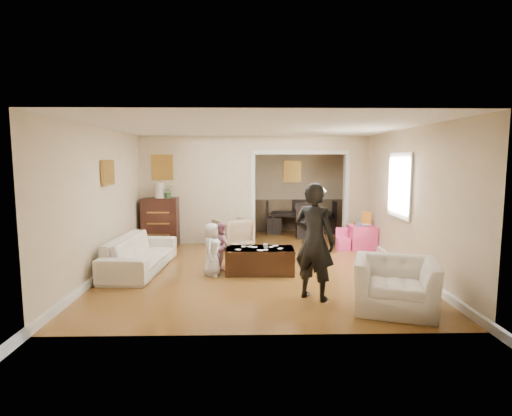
{
  "coord_description": "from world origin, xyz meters",
  "views": [
    {
      "loc": [
        -0.17,
        -8.02,
        2.04
      ],
      "look_at": [
        0.0,
        0.2,
        1.05
      ],
      "focal_mm": 28.38,
      "sensor_mm": 36.0,
      "label": 1
    }
  ],
  "objects_px": {
    "cyan_cup": "(358,224)",
    "dining_table": "(301,223)",
    "adult_person": "(314,241)",
    "child_kneel_b": "(222,245)",
    "coffee_cup": "(266,246)",
    "child_toddler": "(312,240)",
    "armchair_front": "(395,285)",
    "coffee_table": "(260,260)",
    "armchair_back": "(233,233)",
    "play_table": "(362,237)",
    "child_kneel_a": "(212,249)",
    "dresser": "(160,222)",
    "sofa": "(140,253)",
    "table_lamp": "(160,190)"
  },
  "relations": [
    {
      "from": "coffee_table",
      "to": "adult_person",
      "type": "height_order",
      "value": "adult_person"
    },
    {
      "from": "adult_person",
      "to": "child_kneel_b",
      "type": "xyz_separation_m",
      "value": [
        -1.45,
        1.68,
        -0.42
      ]
    },
    {
      "from": "armchair_front",
      "to": "child_toddler",
      "type": "height_order",
      "value": "child_toddler"
    },
    {
      "from": "sofa",
      "to": "dining_table",
      "type": "bearing_deg",
      "value": -39.5
    },
    {
      "from": "sofa",
      "to": "table_lamp",
      "type": "distance_m",
      "value": 2.35
    },
    {
      "from": "adult_person",
      "to": "armchair_front",
      "type": "bearing_deg",
      "value": -168.34
    },
    {
      "from": "cyan_cup",
      "to": "dining_table",
      "type": "bearing_deg",
      "value": 116.8
    },
    {
      "from": "coffee_cup",
      "to": "adult_person",
      "type": "relative_size",
      "value": 0.06
    },
    {
      "from": "armchair_back",
      "to": "child_kneel_b",
      "type": "xyz_separation_m",
      "value": [
        -0.14,
        -1.85,
        0.1
      ]
    },
    {
      "from": "coffee_table",
      "to": "cyan_cup",
      "type": "relative_size",
      "value": 15.15
    },
    {
      "from": "sofa",
      "to": "cyan_cup",
      "type": "bearing_deg",
      "value": -66.34
    },
    {
      "from": "armchair_front",
      "to": "child_kneel_b",
      "type": "height_order",
      "value": "child_kneel_b"
    },
    {
      "from": "play_table",
      "to": "cyan_cup",
      "type": "xyz_separation_m",
      "value": [
        -0.1,
        -0.05,
        0.31
      ]
    },
    {
      "from": "sofa",
      "to": "play_table",
      "type": "xyz_separation_m",
      "value": [
        4.59,
        1.67,
        -0.04
      ]
    },
    {
      "from": "coffee_table",
      "to": "child_kneel_a",
      "type": "bearing_deg",
      "value": -169.99
    },
    {
      "from": "coffee_table",
      "to": "dining_table",
      "type": "distance_m",
      "value": 4.1
    },
    {
      "from": "sofa",
      "to": "child_kneel_b",
      "type": "xyz_separation_m",
      "value": [
        1.51,
        0.07,
        0.13
      ]
    },
    {
      "from": "coffee_cup",
      "to": "armchair_front",
      "type": "bearing_deg",
      "value": -46.89
    },
    {
      "from": "play_table",
      "to": "child_toddler",
      "type": "height_order",
      "value": "child_toddler"
    },
    {
      "from": "cyan_cup",
      "to": "dining_table",
      "type": "xyz_separation_m",
      "value": [
        -1.03,
        2.05,
        -0.3
      ]
    },
    {
      "from": "armchair_back",
      "to": "adult_person",
      "type": "relative_size",
      "value": 0.44
    },
    {
      "from": "dresser",
      "to": "adult_person",
      "type": "height_order",
      "value": "adult_person"
    },
    {
      "from": "dresser",
      "to": "child_kneel_b",
      "type": "relative_size",
      "value": 1.29
    },
    {
      "from": "dresser",
      "to": "child_toddler",
      "type": "height_order",
      "value": "dresser"
    },
    {
      "from": "sofa",
      "to": "child_kneel_a",
      "type": "xyz_separation_m",
      "value": [
        1.36,
        -0.38,
        0.15
      ]
    },
    {
      "from": "coffee_table",
      "to": "child_kneel_b",
      "type": "bearing_deg",
      "value": 156.8
    },
    {
      "from": "cyan_cup",
      "to": "coffee_cup",
      "type": "bearing_deg",
      "value": -138.96
    },
    {
      "from": "adult_person",
      "to": "child_toddler",
      "type": "xyz_separation_m",
      "value": [
        0.3,
        2.13,
        -0.41
      ]
    },
    {
      "from": "armchair_front",
      "to": "cyan_cup",
      "type": "distance_m",
      "value": 3.74
    },
    {
      "from": "armchair_back",
      "to": "play_table",
      "type": "bearing_deg",
      "value": 141.82
    },
    {
      "from": "cyan_cup",
      "to": "dining_table",
      "type": "height_order",
      "value": "cyan_cup"
    },
    {
      "from": "coffee_cup",
      "to": "dining_table",
      "type": "relative_size",
      "value": 0.06
    },
    {
      "from": "child_kneel_b",
      "to": "armchair_front",
      "type": "bearing_deg",
      "value": -149.42
    },
    {
      "from": "armchair_back",
      "to": "dining_table",
      "type": "distance_m",
      "value": 2.52
    },
    {
      "from": "table_lamp",
      "to": "child_kneel_a",
      "type": "distance_m",
      "value": 3.01
    },
    {
      "from": "coffee_table",
      "to": "child_kneel_b",
      "type": "relative_size",
      "value": 1.37
    },
    {
      "from": "sofa",
      "to": "coffee_table",
      "type": "xyz_separation_m",
      "value": [
        2.21,
        -0.23,
        -0.09
      ]
    },
    {
      "from": "table_lamp",
      "to": "dining_table",
      "type": "relative_size",
      "value": 0.22
    },
    {
      "from": "armchair_back",
      "to": "child_toddler",
      "type": "bearing_deg",
      "value": 105.65
    },
    {
      "from": "dresser",
      "to": "adult_person",
      "type": "bearing_deg",
      "value": -50.99
    },
    {
      "from": "armchair_front",
      "to": "coffee_cup",
      "type": "relative_size",
      "value": 11.34
    },
    {
      "from": "armchair_back",
      "to": "dresser",
      "type": "relative_size",
      "value": 0.66
    },
    {
      "from": "coffee_cup",
      "to": "child_kneel_b",
      "type": "distance_m",
      "value": 0.88
    },
    {
      "from": "dresser",
      "to": "dining_table",
      "type": "relative_size",
      "value": 0.69
    },
    {
      "from": "child_kneel_b",
      "to": "coffee_cup",
      "type": "bearing_deg",
      "value": -132.2
    },
    {
      "from": "child_toddler",
      "to": "dining_table",
      "type": "bearing_deg",
      "value": -132.26
    },
    {
      "from": "armchair_front",
      "to": "dining_table",
      "type": "relative_size",
      "value": 0.65
    },
    {
      "from": "dining_table",
      "to": "child_kneel_b",
      "type": "bearing_deg",
      "value": -107.08
    },
    {
      "from": "dining_table",
      "to": "coffee_cup",
      "type": "bearing_deg",
      "value": -94.87
    },
    {
      "from": "armchair_front",
      "to": "cyan_cup",
      "type": "xyz_separation_m",
      "value": [
        0.51,
        3.7,
        0.24
      ]
    }
  ]
}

